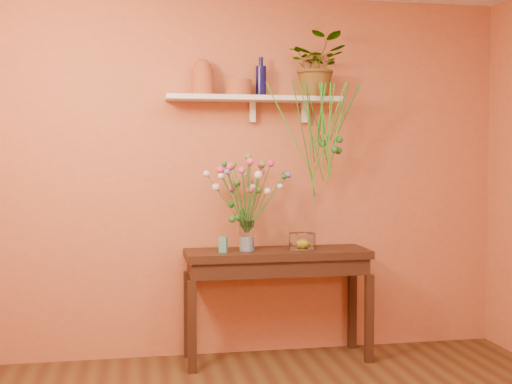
{
  "coord_description": "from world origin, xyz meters",
  "views": [
    {
      "loc": [
        -0.83,
        -2.9,
        1.49
      ],
      "look_at": [
        0.0,
        1.55,
        1.25
      ],
      "focal_mm": 46.12,
      "sensor_mm": 36.0,
      "label": 1
    }
  ],
  "objects_px": {
    "blue_bottle": "(261,81)",
    "spider_plant": "(318,66)",
    "glass_bowl": "(302,242)",
    "sideboard": "(277,266)",
    "bouquet": "(245,184)",
    "terracotta_jug": "(202,78)",
    "glass_vase": "(247,238)"
  },
  "relations": [
    {
      "from": "bouquet",
      "to": "glass_bowl",
      "type": "bearing_deg",
      "value": 1.08
    },
    {
      "from": "glass_bowl",
      "to": "sideboard",
      "type": "bearing_deg",
      "value": -179.19
    },
    {
      "from": "sideboard",
      "to": "glass_bowl",
      "type": "bearing_deg",
      "value": 0.81
    },
    {
      "from": "bouquet",
      "to": "spider_plant",
      "type": "bearing_deg",
      "value": 10.13
    },
    {
      "from": "blue_bottle",
      "to": "glass_vase",
      "type": "distance_m",
      "value": 1.16
    },
    {
      "from": "spider_plant",
      "to": "glass_bowl",
      "type": "distance_m",
      "value": 1.31
    },
    {
      "from": "sideboard",
      "to": "spider_plant",
      "type": "height_order",
      "value": "spider_plant"
    },
    {
      "from": "terracotta_jug",
      "to": "blue_bottle",
      "type": "height_order",
      "value": "blue_bottle"
    },
    {
      "from": "glass_vase",
      "to": "blue_bottle",
      "type": "bearing_deg",
      "value": 47.95
    },
    {
      "from": "blue_bottle",
      "to": "glass_bowl",
      "type": "bearing_deg",
      "value": -22.89
    },
    {
      "from": "sideboard",
      "to": "spider_plant",
      "type": "relative_size",
      "value": 2.89
    },
    {
      "from": "terracotta_jug",
      "to": "glass_bowl",
      "type": "distance_m",
      "value": 1.4
    },
    {
      "from": "blue_bottle",
      "to": "glass_vase",
      "type": "relative_size",
      "value": 1.29
    },
    {
      "from": "glass_vase",
      "to": "spider_plant",
      "type": "bearing_deg",
      "value": 12.01
    },
    {
      "from": "sideboard",
      "to": "bouquet",
      "type": "xyz_separation_m",
      "value": [
        -0.24,
        -0.01,
        0.6
      ]
    },
    {
      "from": "spider_plant",
      "to": "blue_bottle",
      "type": "bearing_deg",
      "value": 176.27
    },
    {
      "from": "sideboard",
      "to": "bouquet",
      "type": "bearing_deg",
      "value": -178.7
    },
    {
      "from": "sideboard",
      "to": "blue_bottle",
      "type": "xyz_separation_m",
      "value": [
        -0.1,
        0.12,
        1.36
      ]
    },
    {
      "from": "blue_bottle",
      "to": "glass_bowl",
      "type": "height_order",
      "value": "blue_bottle"
    },
    {
      "from": "spider_plant",
      "to": "terracotta_jug",
      "type": "bearing_deg",
      "value": 178.24
    },
    {
      "from": "glass_vase",
      "to": "bouquet",
      "type": "relative_size",
      "value": 0.35
    },
    {
      "from": "sideboard",
      "to": "blue_bottle",
      "type": "bearing_deg",
      "value": 128.42
    },
    {
      "from": "terracotta_jug",
      "to": "glass_bowl",
      "type": "xyz_separation_m",
      "value": [
        0.72,
        -0.12,
        -1.2
      ]
    },
    {
      "from": "sideboard",
      "to": "spider_plant",
      "type": "bearing_deg",
      "value": 16.41
    },
    {
      "from": "blue_bottle",
      "to": "bouquet",
      "type": "distance_m",
      "value": 0.78
    },
    {
      "from": "glass_vase",
      "to": "bouquet",
      "type": "distance_m",
      "value": 0.39
    },
    {
      "from": "bouquet",
      "to": "blue_bottle",
      "type": "bearing_deg",
      "value": 41.9
    },
    {
      "from": "terracotta_jug",
      "to": "glass_vase",
      "type": "distance_m",
      "value": 1.2
    },
    {
      "from": "glass_vase",
      "to": "glass_bowl",
      "type": "height_order",
      "value": "glass_vase"
    },
    {
      "from": "glass_vase",
      "to": "sideboard",
      "type": "bearing_deg",
      "value": 5.53
    },
    {
      "from": "glass_vase",
      "to": "glass_bowl",
      "type": "relative_size",
      "value": 1.14
    },
    {
      "from": "blue_bottle",
      "to": "spider_plant",
      "type": "xyz_separation_m",
      "value": [
        0.42,
        -0.03,
        0.11
      ]
    }
  ]
}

